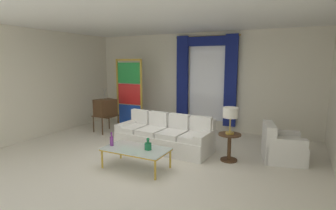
{
  "coord_description": "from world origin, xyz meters",
  "views": [
    {
      "loc": [
        2.88,
        -4.88,
        2.1
      ],
      "look_at": [
        0.01,
        0.9,
        1.05
      ],
      "focal_mm": 28.28,
      "sensor_mm": 36.0,
      "label": 1
    }
  ],
  "objects_px": {
    "bottle_blue_decanter": "(148,146)",
    "bottle_crystal_tall": "(112,140)",
    "stained_glass_divider": "(129,96)",
    "table_lamp_brass": "(230,114)",
    "armchair_white": "(281,147)",
    "vintage_tv": "(105,108)",
    "round_side_table": "(229,145)",
    "coffee_table": "(136,150)",
    "peacock_figurine": "(139,125)",
    "couch_white_long": "(165,136)"
  },
  "relations": [
    {
      "from": "bottle_blue_decanter",
      "to": "couch_white_long",
      "type": "bearing_deg",
      "value": 102.64
    },
    {
      "from": "bottle_crystal_tall",
      "to": "round_side_table",
      "type": "relative_size",
      "value": 0.48
    },
    {
      "from": "bottle_crystal_tall",
      "to": "round_side_table",
      "type": "bearing_deg",
      "value": 31.88
    },
    {
      "from": "bottle_blue_decanter",
      "to": "vintage_tv",
      "type": "xyz_separation_m",
      "value": [
        -2.63,
        1.91,
        0.24
      ]
    },
    {
      "from": "peacock_figurine",
      "to": "table_lamp_brass",
      "type": "bearing_deg",
      "value": -20.21
    },
    {
      "from": "bottle_crystal_tall",
      "to": "vintage_tv",
      "type": "xyz_separation_m",
      "value": [
        -1.83,
        2.02,
        0.21
      ]
    },
    {
      "from": "bottle_crystal_tall",
      "to": "stained_glass_divider",
      "type": "relative_size",
      "value": 0.13
    },
    {
      "from": "bottle_crystal_tall",
      "to": "armchair_white",
      "type": "distance_m",
      "value": 3.59
    },
    {
      "from": "vintage_tv",
      "to": "stained_glass_divider",
      "type": "xyz_separation_m",
      "value": [
        0.4,
        0.7,
        0.33
      ]
    },
    {
      "from": "table_lamp_brass",
      "to": "round_side_table",
      "type": "bearing_deg",
      "value": -153.43
    },
    {
      "from": "couch_white_long",
      "to": "round_side_table",
      "type": "height_order",
      "value": "couch_white_long"
    },
    {
      "from": "coffee_table",
      "to": "armchair_white",
      "type": "relative_size",
      "value": 1.32
    },
    {
      "from": "vintage_tv",
      "to": "table_lamp_brass",
      "type": "relative_size",
      "value": 2.36
    },
    {
      "from": "coffee_table",
      "to": "armchair_white",
      "type": "bearing_deg",
      "value": 34.31
    },
    {
      "from": "table_lamp_brass",
      "to": "couch_white_long",
      "type": "bearing_deg",
      "value": 175.45
    },
    {
      "from": "coffee_table",
      "to": "bottle_blue_decanter",
      "type": "distance_m",
      "value": 0.28
    },
    {
      "from": "peacock_figurine",
      "to": "bottle_crystal_tall",
      "type": "bearing_deg",
      "value": -69.41
    },
    {
      "from": "couch_white_long",
      "to": "coffee_table",
      "type": "distance_m",
      "value": 1.36
    },
    {
      "from": "coffee_table",
      "to": "bottle_crystal_tall",
      "type": "height_order",
      "value": "bottle_crystal_tall"
    },
    {
      "from": "bottle_blue_decanter",
      "to": "peacock_figurine",
      "type": "bearing_deg",
      "value": 126.47
    },
    {
      "from": "bottle_crystal_tall",
      "to": "armchair_white",
      "type": "xyz_separation_m",
      "value": [
        3.09,
        1.82,
        -0.23
      ]
    },
    {
      "from": "stained_glass_divider",
      "to": "table_lamp_brass",
      "type": "height_order",
      "value": "stained_glass_divider"
    },
    {
      "from": "coffee_table",
      "to": "bottle_crystal_tall",
      "type": "distance_m",
      "value": 0.56
    },
    {
      "from": "table_lamp_brass",
      "to": "bottle_crystal_tall",
      "type": "bearing_deg",
      "value": -148.12
    },
    {
      "from": "coffee_table",
      "to": "bottle_crystal_tall",
      "type": "xyz_separation_m",
      "value": [
        -0.54,
        -0.07,
        0.15
      ]
    },
    {
      "from": "couch_white_long",
      "to": "stained_glass_divider",
      "type": "height_order",
      "value": "stained_glass_divider"
    },
    {
      "from": "peacock_figurine",
      "to": "table_lamp_brass",
      "type": "distance_m",
      "value": 3.31
    },
    {
      "from": "bottle_crystal_tall",
      "to": "peacock_figurine",
      "type": "relative_size",
      "value": 0.48
    },
    {
      "from": "bottle_crystal_tall",
      "to": "armchair_white",
      "type": "height_order",
      "value": "armchair_white"
    },
    {
      "from": "couch_white_long",
      "to": "vintage_tv",
      "type": "height_order",
      "value": "vintage_tv"
    },
    {
      "from": "bottle_blue_decanter",
      "to": "stained_glass_divider",
      "type": "distance_m",
      "value": 3.48
    },
    {
      "from": "coffee_table",
      "to": "peacock_figurine",
      "type": "distance_m",
      "value": 2.76
    },
    {
      "from": "bottle_blue_decanter",
      "to": "bottle_crystal_tall",
      "type": "xyz_separation_m",
      "value": [
        -0.8,
        -0.11,
        0.03
      ]
    },
    {
      "from": "peacock_figurine",
      "to": "round_side_table",
      "type": "bearing_deg",
      "value": -20.21
    },
    {
      "from": "round_side_table",
      "to": "table_lamp_brass",
      "type": "height_order",
      "value": "table_lamp_brass"
    },
    {
      "from": "couch_white_long",
      "to": "stained_glass_divider",
      "type": "bearing_deg",
      "value": 146.38
    },
    {
      "from": "vintage_tv",
      "to": "peacock_figurine",
      "type": "relative_size",
      "value": 2.24
    },
    {
      "from": "couch_white_long",
      "to": "bottle_blue_decanter",
      "type": "xyz_separation_m",
      "value": [
        0.3,
        -1.32,
        0.19
      ]
    },
    {
      "from": "vintage_tv",
      "to": "round_side_table",
      "type": "relative_size",
      "value": 2.26
    },
    {
      "from": "round_side_table",
      "to": "table_lamp_brass",
      "type": "relative_size",
      "value": 1.04
    },
    {
      "from": "table_lamp_brass",
      "to": "coffee_table",
      "type": "bearing_deg",
      "value": -141.75
    },
    {
      "from": "peacock_figurine",
      "to": "round_side_table",
      "type": "relative_size",
      "value": 1.01
    },
    {
      "from": "armchair_white",
      "to": "table_lamp_brass",
      "type": "distance_m",
      "value": 1.33
    },
    {
      "from": "vintage_tv",
      "to": "coffee_table",
      "type": "bearing_deg",
      "value": -39.41
    },
    {
      "from": "couch_white_long",
      "to": "round_side_table",
      "type": "xyz_separation_m",
      "value": [
        1.6,
        -0.13,
        0.05
      ]
    },
    {
      "from": "bottle_crystal_tall",
      "to": "peacock_figurine",
      "type": "height_order",
      "value": "bottle_crystal_tall"
    },
    {
      "from": "vintage_tv",
      "to": "armchair_white",
      "type": "distance_m",
      "value": 4.95
    },
    {
      "from": "round_side_table",
      "to": "coffee_table",
      "type": "bearing_deg",
      "value": -141.75
    },
    {
      "from": "bottle_crystal_tall",
      "to": "armchair_white",
      "type": "relative_size",
      "value": 0.29
    },
    {
      "from": "armchair_white",
      "to": "stained_glass_divider",
      "type": "relative_size",
      "value": 0.45
    }
  ]
}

